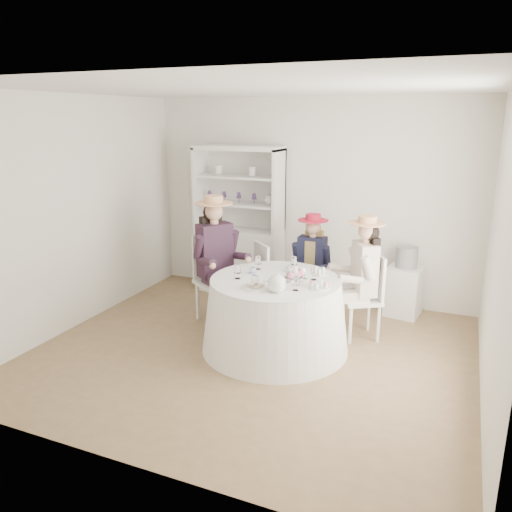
% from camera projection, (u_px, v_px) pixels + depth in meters
% --- Properties ---
extents(ground, '(4.50, 4.50, 0.00)m').
position_uv_depth(ground, '(252.00, 352.00, 5.36)').
color(ground, brown).
rests_on(ground, ground).
extents(ceiling, '(4.50, 4.50, 0.00)m').
position_uv_depth(ceiling, '(252.00, 88.00, 4.63)').
color(ceiling, white).
rests_on(ceiling, wall_back).
extents(wall_back, '(4.50, 0.00, 4.50)m').
position_uv_depth(wall_back, '(310.00, 200.00, 6.77)').
color(wall_back, silver).
rests_on(wall_back, ground).
extents(wall_front, '(4.50, 0.00, 4.50)m').
position_uv_depth(wall_front, '(130.00, 292.00, 3.22)').
color(wall_front, silver).
rests_on(wall_front, ground).
extents(wall_left, '(0.00, 4.50, 4.50)m').
position_uv_depth(wall_left, '(76.00, 213.00, 5.84)').
color(wall_left, silver).
rests_on(wall_left, ground).
extents(wall_right, '(0.00, 4.50, 4.50)m').
position_uv_depth(wall_right, '(500.00, 253.00, 4.16)').
color(wall_right, silver).
rests_on(wall_right, ground).
extents(tea_table, '(1.58, 1.58, 0.79)m').
position_uv_depth(tea_table, '(275.00, 314.00, 5.36)').
color(tea_table, white).
rests_on(tea_table, ground).
extents(hutch, '(1.25, 0.52, 2.07)m').
position_uv_depth(hutch, '(240.00, 241.00, 7.09)').
color(hutch, silver).
rests_on(hutch, ground).
extents(side_table, '(0.46, 0.46, 0.63)m').
position_uv_depth(side_table, '(404.00, 291.00, 6.31)').
color(side_table, silver).
rests_on(side_table, ground).
extents(hatbox, '(0.33, 0.33, 0.27)m').
position_uv_depth(hatbox, '(407.00, 257.00, 6.19)').
color(hatbox, black).
rests_on(hatbox, side_table).
extents(guest_left, '(0.67, 0.63, 1.56)m').
position_uv_depth(guest_left, '(216.00, 253.00, 5.95)').
color(guest_left, silver).
rests_on(guest_left, ground).
extents(guest_mid, '(0.47, 0.49, 1.31)m').
position_uv_depth(guest_mid, '(311.00, 260.00, 6.13)').
color(guest_mid, silver).
rests_on(guest_mid, ground).
extents(guest_right, '(0.60, 0.56, 1.41)m').
position_uv_depth(guest_right, '(362.00, 271.00, 5.53)').
color(guest_right, silver).
rests_on(guest_right, ground).
extents(spare_chair, '(0.56, 0.56, 0.96)m').
position_uv_depth(spare_chair, '(269.00, 278.00, 6.19)').
color(spare_chair, silver).
rests_on(spare_chair, ground).
extents(teacup_a, '(0.10, 0.10, 0.06)m').
position_uv_depth(teacup_a, '(253.00, 271.00, 5.43)').
color(teacup_a, white).
rests_on(teacup_a, tea_table).
extents(teacup_b, '(0.08, 0.08, 0.06)m').
position_uv_depth(teacup_b, '(288.00, 269.00, 5.50)').
color(teacup_b, white).
rests_on(teacup_b, tea_table).
extents(teacup_c, '(0.09, 0.09, 0.07)m').
position_uv_depth(teacup_c, '(301.00, 273.00, 5.34)').
color(teacup_c, white).
rests_on(teacup_c, tea_table).
extents(flower_bowl, '(0.25, 0.25, 0.05)m').
position_uv_depth(flower_bowl, '(293.00, 280.00, 5.14)').
color(flower_bowl, white).
rests_on(flower_bowl, tea_table).
extents(flower_arrangement, '(0.18, 0.18, 0.07)m').
position_uv_depth(flower_arrangement, '(295.00, 274.00, 5.15)').
color(flower_arrangement, pink).
rests_on(flower_arrangement, tea_table).
extents(table_teapot, '(0.26, 0.19, 0.20)m').
position_uv_depth(table_teapot, '(277.00, 284.00, 4.84)').
color(table_teapot, white).
rests_on(table_teapot, tea_table).
extents(sandwich_plate, '(0.28, 0.28, 0.06)m').
position_uv_depth(sandwich_plate, '(255.00, 286.00, 4.98)').
color(sandwich_plate, white).
rests_on(sandwich_plate, tea_table).
extents(cupcake_stand, '(0.22, 0.22, 0.20)m').
position_uv_depth(cupcake_stand, '(319.00, 281.00, 4.96)').
color(cupcake_stand, white).
rests_on(cupcake_stand, tea_table).
extents(stemware_set, '(0.83, 0.87, 0.15)m').
position_uv_depth(stemware_set, '(276.00, 272.00, 5.23)').
color(stemware_set, white).
rests_on(stemware_set, tea_table).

